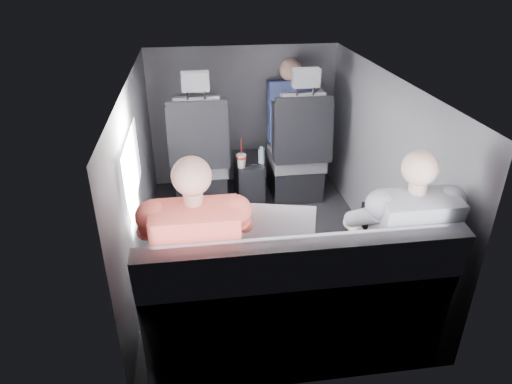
{
  "coord_description": "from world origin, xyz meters",
  "views": [
    {
      "loc": [
        -0.48,
        -2.98,
        2.07
      ],
      "look_at": [
        -0.06,
        -0.05,
        0.54
      ],
      "focal_mm": 32.0,
      "sensor_mm": 36.0,
      "label": 1
    }
  ],
  "objects": [
    {
      "name": "ceiling",
      "position": [
        0.0,
        0.0,
        1.35
      ],
      "size": [
        2.6,
        2.6,
        0.0
      ],
      "primitive_type": "plane",
      "rotation": [
        3.14,
        0.0,
        0.0
      ],
      "color": "#B2B2AD",
      "rests_on": "panel_back"
    },
    {
      "name": "panel_front",
      "position": [
        0.0,
        1.3,
        0.68
      ],
      "size": [
        1.8,
        0.02,
        1.35
      ],
      "primitive_type": "cube",
      "color": "#56565B",
      "rests_on": "floor"
    },
    {
      "name": "floor",
      "position": [
        0.0,
        0.0,
        0.0
      ],
      "size": [
        2.6,
        2.6,
        0.0
      ],
      "primitive_type": "plane",
      "color": "black",
      "rests_on": "ground"
    },
    {
      "name": "side_window",
      "position": [
        -0.88,
        -0.3,
        0.9
      ],
      "size": [
        0.02,
        0.75,
        0.42
      ],
      "primitive_type": "cube",
      "color": "white",
      "rests_on": "panel_left"
    },
    {
      "name": "laptop_black",
      "position": [
        0.59,
        -0.75,
        0.63
      ],
      "size": [
        0.37,
        0.37,
        0.22
      ],
      "color": "black",
      "rests_on": "passenger_rear_right"
    },
    {
      "name": "soda_cup",
      "position": [
        -0.09,
        0.71,
        0.47
      ],
      "size": [
        0.09,
        0.09,
        0.26
      ],
      "color": "white",
      "rests_on": "center_console"
    },
    {
      "name": "panel_right",
      "position": [
        0.9,
        0.0,
        0.68
      ],
      "size": [
        0.02,
        2.6,
        1.35
      ],
      "primitive_type": "cube",
      "color": "#56565B",
      "rests_on": "floor"
    },
    {
      "name": "laptop_silver",
      "position": [
        -0.05,
        -0.76,
        0.64
      ],
      "size": [
        0.46,
        0.44,
        0.28
      ],
      "color": "silver",
      "rests_on": "rear_bench"
    },
    {
      "name": "water_bottle",
      "position": [
        0.1,
        0.77,
        0.47
      ],
      "size": [
        0.06,
        0.06,
        0.16
      ],
      "color": "#A0C4D8",
      "rests_on": "center_console"
    },
    {
      "name": "passenger_front_right",
      "position": [
        0.41,
        1.1,
        0.75
      ],
      "size": [
        0.41,
        0.41,
        0.83
      ],
      "color": "navy",
      "rests_on": "front_seat_right"
    },
    {
      "name": "passenger_rear_right",
      "position": [
        0.61,
        -0.97,
        0.63
      ],
      "size": [
        0.51,
        0.63,
        1.24
      ],
      "color": "navy",
      "rests_on": "rear_bench"
    },
    {
      "name": "panel_left",
      "position": [
        -0.9,
        0.0,
        0.68
      ],
      "size": [
        0.02,
        2.6,
        1.35
      ],
      "primitive_type": "cube",
      "color": "#56565B",
      "rests_on": "floor"
    },
    {
      "name": "front_seat_left",
      "position": [
        -0.45,
        0.84,
        0.4
      ],
      "size": [
        0.52,
        0.58,
        1.26
      ],
      "color": "black",
      "rests_on": "floor"
    },
    {
      "name": "laptop_white",
      "position": [
        -0.54,
        -0.78,
        0.63
      ],
      "size": [
        0.4,
        0.41,
        0.25
      ],
      "color": "silver",
      "rests_on": "passenger_rear_left"
    },
    {
      "name": "front_seat_right",
      "position": [
        0.45,
        0.84,
        0.4
      ],
      "size": [
        0.52,
        0.58,
        1.26
      ],
      "color": "black",
      "rests_on": "floor"
    },
    {
      "name": "panel_back",
      "position": [
        0.0,
        -1.3,
        0.68
      ],
      "size": [
        1.8,
        0.02,
        1.35
      ],
      "primitive_type": "cube",
      "color": "#56565B",
      "rests_on": "floor"
    },
    {
      "name": "seatbelt",
      "position": [
        0.45,
        0.67,
        0.8
      ],
      "size": [
        0.35,
        0.11,
        0.59
      ],
      "primitive_type": "cube",
      "rotation": [
        -0.14,
        0.49,
        0.0
      ],
      "color": "black",
      "rests_on": "front_seat_right"
    },
    {
      "name": "rear_bench",
      "position": [
        0.0,
        -1.06,
        0.31
      ],
      "size": [
        1.6,
        0.57,
        0.92
      ],
      "color": "slate",
      "rests_on": "floor"
    },
    {
      "name": "passenger_rear_left",
      "position": [
        -0.51,
        -0.97,
        0.65
      ],
      "size": [
        0.53,
        0.65,
        1.27
      ],
      "color": "#37373D",
      "rests_on": "rear_bench"
    },
    {
      "name": "center_console",
      "position": [
        0.0,
        0.88,
        0.2
      ],
      "size": [
        0.24,
        0.48,
        0.41
      ],
      "color": "black",
      "rests_on": "floor"
    }
  ]
}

